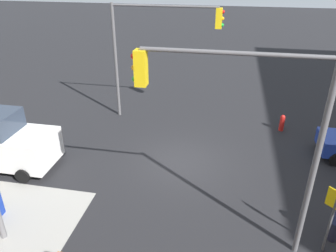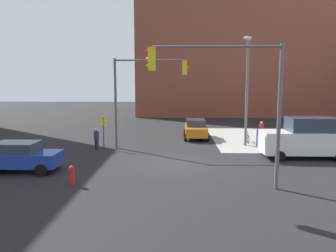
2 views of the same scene
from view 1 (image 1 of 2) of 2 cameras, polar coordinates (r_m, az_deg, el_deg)
name	(u,v)px [view 1 (image 1 of 2)]	position (r m, az deg, el deg)	size (l,w,h in m)	color
ground_plane	(180,161)	(15.53, 2.18, -6.19)	(120.00, 120.00, 0.00)	black
traffic_signal_nw_corner	(246,117)	(9.23, 13.50, 1.45)	(5.34, 0.36, 6.50)	#59595B
traffic_signal_se_corner	(155,39)	(18.25, -2.28, 14.83)	(6.01, 0.36, 6.50)	#59595B
warning_sign_two_way	(334,211)	(11.49, 26.89, -13.07)	(0.48, 0.48, 2.40)	#4C4C4C
fire_hydrant	(282,122)	(19.10, 19.24, 0.58)	(0.26, 0.26, 0.94)	red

